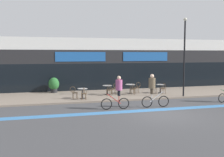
% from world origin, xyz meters
% --- Properties ---
extents(ground_plane, '(120.00, 120.00, 0.00)m').
position_xyz_m(ground_plane, '(0.00, 0.00, 0.00)').
color(ground_plane, '#424244').
extents(sidewalk_slab, '(40.00, 5.50, 0.12)m').
position_xyz_m(sidewalk_slab, '(0.00, 7.25, 0.06)').
color(sidewalk_slab, gray).
rests_on(sidewalk_slab, ground).
extents(storefront_facade, '(40.00, 4.06, 4.79)m').
position_xyz_m(storefront_facade, '(0.00, 11.96, 2.39)').
color(storefront_facade, silver).
rests_on(storefront_facade, ground).
extents(bike_lane_stripe, '(36.00, 0.70, 0.01)m').
position_xyz_m(bike_lane_stripe, '(0.00, 1.25, 0.00)').
color(bike_lane_stripe, '#3D7AB7').
rests_on(bike_lane_stripe, ground).
extents(bistro_table_0, '(0.72, 0.72, 0.74)m').
position_xyz_m(bistro_table_0, '(-3.59, 5.76, 0.65)').
color(bistro_table_0, black).
rests_on(bistro_table_0, sidewalk_slab).
extents(bistro_table_1, '(0.75, 0.75, 0.74)m').
position_xyz_m(bistro_table_1, '(-1.40, 7.10, 0.65)').
color(bistro_table_1, black).
rests_on(bistro_table_1, sidewalk_slab).
extents(bistro_table_2, '(0.78, 0.78, 0.76)m').
position_xyz_m(bistro_table_2, '(0.57, 7.18, 0.67)').
color(bistro_table_2, black).
rests_on(bistro_table_2, sidewalk_slab).
extents(bistro_table_3, '(0.66, 0.66, 0.72)m').
position_xyz_m(bistro_table_3, '(3.08, 6.79, 0.63)').
color(bistro_table_3, black).
rests_on(bistro_table_3, sidewalk_slab).
extents(cafe_chair_0_near, '(0.41, 0.58, 0.90)m').
position_xyz_m(cafe_chair_0_near, '(-3.59, 5.13, 0.64)').
color(cafe_chair_0_near, '#4C3823').
rests_on(cafe_chair_0_near, sidewalk_slab).
extents(cafe_chair_0_side, '(0.60, 0.45, 0.90)m').
position_xyz_m(cafe_chair_0_side, '(-4.21, 5.75, 0.64)').
color(cafe_chair_0_side, '#4C3823').
rests_on(cafe_chair_0_side, sidewalk_slab).
extents(cafe_chair_1_near, '(0.44, 0.59, 0.90)m').
position_xyz_m(cafe_chair_1_near, '(-1.39, 6.48, 0.64)').
color(cafe_chair_1_near, '#4C3823').
rests_on(cafe_chair_1_near, sidewalk_slab).
extents(cafe_chair_1_side, '(0.59, 0.43, 0.90)m').
position_xyz_m(cafe_chair_1_side, '(-0.77, 7.11, 0.64)').
color(cafe_chair_1_side, '#4C3823').
rests_on(cafe_chair_1_side, sidewalk_slab).
extents(cafe_chair_2_near, '(0.41, 0.58, 0.90)m').
position_xyz_m(cafe_chair_2_near, '(0.57, 6.56, 0.64)').
color(cafe_chair_2_near, '#4C3823').
rests_on(cafe_chair_2_near, sidewalk_slab).
extents(cafe_chair_2_side, '(0.60, 0.45, 0.90)m').
position_xyz_m(cafe_chair_2_side, '(1.20, 7.19, 0.64)').
color(cafe_chair_2_side, '#4C3823').
rests_on(cafe_chair_2_side, sidewalk_slab).
extents(cafe_chair_3_near, '(0.40, 0.58, 0.90)m').
position_xyz_m(cafe_chair_3_near, '(3.08, 6.16, 0.64)').
color(cafe_chair_3_near, '#4C3823').
rests_on(cafe_chair_3_near, sidewalk_slab).
extents(cafe_chair_3_side, '(0.58, 0.41, 0.90)m').
position_xyz_m(cafe_chair_3_side, '(2.45, 6.79, 0.64)').
color(cafe_chair_3_side, '#4C3823').
rests_on(cafe_chair_3_side, sidewalk_slab).
extents(planter_pot, '(0.89, 0.89, 1.27)m').
position_xyz_m(planter_pot, '(-5.47, 9.33, 0.79)').
color(planter_pot, '#232326').
rests_on(planter_pot, sidewalk_slab).
extents(lamp_post, '(0.26, 0.26, 5.95)m').
position_xyz_m(lamp_post, '(4.08, 4.79, 3.51)').
color(lamp_post, black).
rests_on(lamp_post, sidewalk_slab).
extents(cyclist_0, '(1.82, 0.51, 2.11)m').
position_xyz_m(cyclist_0, '(0.29, 1.99, 1.19)').
color(cyclist_0, black).
rests_on(cyclist_0, ground).
extents(cyclist_1, '(1.76, 0.49, 2.04)m').
position_xyz_m(cyclist_1, '(-2.01, 2.02, 1.14)').
color(cyclist_1, black).
rests_on(cyclist_1, ground).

